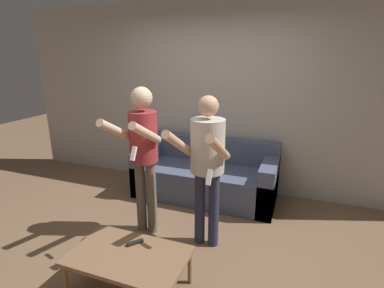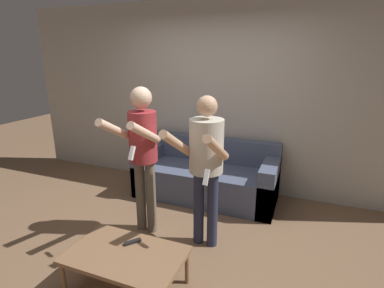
{
  "view_description": "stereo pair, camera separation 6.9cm",
  "coord_description": "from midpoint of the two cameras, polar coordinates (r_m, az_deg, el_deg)",
  "views": [
    {
      "loc": [
        1.22,
        -2.42,
        1.96
      ],
      "look_at": [
        0.03,
        0.79,
        0.94
      ],
      "focal_mm": 28.0,
      "sensor_mm": 36.0,
      "label": 1
    },
    {
      "loc": [
        1.29,
        -2.39,
        1.96
      ],
      "look_at": [
        0.03,
        0.79,
        0.94
      ],
      "focal_mm": 28.0,
      "sensor_mm": 36.0,
      "label": 2
    }
  ],
  "objects": [
    {
      "name": "person_standing_left",
      "position": [
        3.23,
        -9.94,
        -0.44
      ],
      "size": [
        0.42,
        0.68,
        1.65
      ],
      "color": "#6B6051",
      "rests_on": "ground_plane"
    },
    {
      "name": "person_standing_right",
      "position": [
        2.95,
        2.17,
        -2.36
      ],
      "size": [
        0.46,
        0.77,
        1.6
      ],
      "color": "#282D47",
      "rests_on": "ground_plane"
    },
    {
      "name": "couch",
      "position": [
        4.28,
        2.14,
        -6.34
      ],
      "size": [
        1.95,
        0.81,
        0.8
      ],
      "color": "#4C5670",
      "rests_on": "ground_plane"
    },
    {
      "name": "ground_plane",
      "position": [
        3.35,
        -6.09,
        -19.29
      ],
      "size": [
        14.0,
        14.0,
        0.0
      ],
      "primitive_type": "plane",
      "color": "brown"
    },
    {
      "name": "remote_on_table",
      "position": [
        2.82,
        -11.53,
        -17.92
      ],
      "size": [
        0.12,
        0.14,
        0.02
      ],
      "color": "black",
      "rests_on": "coffee_table"
    },
    {
      "name": "wall_back",
      "position": [
        4.41,
        3.77,
        8.7
      ],
      "size": [
        6.4,
        0.06,
        2.7
      ],
      "color": "#B7B2A8",
      "rests_on": "ground_plane"
    },
    {
      "name": "coffee_table",
      "position": [
        2.74,
        -12.72,
        -20.38
      ],
      "size": [
        0.98,
        0.6,
        0.36
      ],
      "color": "#846042",
      "rests_on": "ground_plane"
    }
  ]
}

